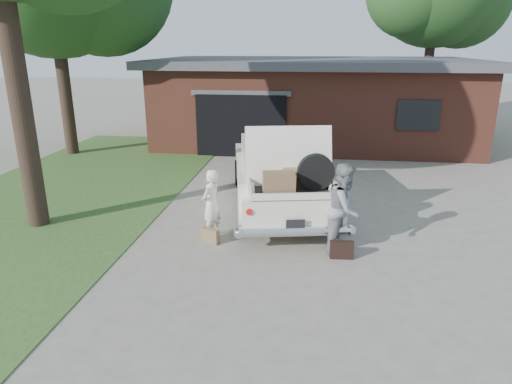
# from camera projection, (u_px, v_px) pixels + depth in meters

# --- Properties ---
(ground) EXTENTS (90.00, 90.00, 0.00)m
(ground) POSITION_uv_depth(u_px,v_px,m) (252.00, 256.00, 8.75)
(ground) COLOR gray
(ground) RESTS_ON ground
(grass_strip) EXTENTS (6.00, 16.00, 0.02)m
(grass_strip) POSITION_uv_depth(u_px,v_px,m) (65.00, 195.00, 12.25)
(grass_strip) COLOR #2D4C1E
(grass_strip) RESTS_ON ground
(house) EXTENTS (12.80, 7.80, 3.30)m
(house) POSITION_uv_depth(u_px,v_px,m) (313.00, 99.00, 18.92)
(house) COLOR brown
(house) RESTS_ON ground
(sedan) EXTENTS (3.15, 5.84, 2.26)m
(sedan) POSITION_uv_depth(u_px,v_px,m) (280.00, 174.00, 11.22)
(sedan) COLOR silver
(sedan) RESTS_ON ground
(woman_left) EXTENTS (0.50, 0.61, 1.45)m
(woman_left) POSITION_uv_depth(u_px,v_px,m) (211.00, 204.00, 9.43)
(woman_left) COLOR silver
(woman_left) RESTS_ON ground
(woman_right) EXTENTS (0.91, 1.03, 1.77)m
(woman_right) POSITION_uv_depth(u_px,v_px,m) (344.00, 208.00, 8.72)
(woman_right) COLOR gray
(woman_right) RESTS_ON ground
(suitcase_left) EXTENTS (0.41, 0.27, 0.31)m
(suitcase_left) POSITION_uv_depth(u_px,v_px,m) (210.00, 236.00, 9.29)
(suitcase_left) COLOR olive
(suitcase_left) RESTS_ON ground
(suitcase_right) EXTENTS (0.45, 0.17, 0.34)m
(suitcase_right) POSITION_uv_depth(u_px,v_px,m) (342.00, 250.00, 8.61)
(suitcase_right) COLOR black
(suitcase_right) RESTS_ON ground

